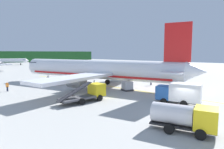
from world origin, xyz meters
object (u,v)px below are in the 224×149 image
object	(u,v)px
cargo_container_far	(188,90)
crew_loader_left	(7,86)
service_truck_baggage	(185,117)
airliner_foreground	(97,70)
airliner_far_taxiway	(2,61)
service_truck_fuel	(90,93)
service_truck_catering	(179,93)
crew_marshaller	(151,80)
cargo_container_near	(127,86)

from	to	relation	value
cargo_container_far	crew_loader_left	distance (m)	31.31
service_truck_baggage	cargo_container_far	world-z (taller)	service_truck_baggage
airliner_foreground	airliner_far_taxiway	distance (m)	89.79
airliner_far_taxiway	crew_loader_left	world-z (taller)	airliner_far_taxiway
airliner_foreground	service_truck_fuel	bearing A→B (deg)	-139.88
service_truck_catering	crew_marshaller	bearing A→B (deg)	43.23
airliner_foreground	service_truck_baggage	size ratio (longest dim) A/B	7.09
service_truck_catering	airliner_foreground	bearing A→B (deg)	79.86
service_truck_baggage	airliner_foreground	bearing A→B (deg)	62.25
service_truck_fuel	cargo_container_near	world-z (taller)	service_truck_fuel
cargo_container_near	cargo_container_far	xyz separation A→B (m)	(2.74, -10.08, 0.06)
service_truck_catering	cargo_container_far	bearing A→B (deg)	9.84
service_truck_baggage	cargo_container_far	bearing A→B (deg)	19.16
service_truck_baggage	crew_marshaller	xyz separation A→B (m)	(20.35, 15.03, -0.33)
cargo_container_far	cargo_container_near	bearing A→B (deg)	105.20
airliner_foreground	cargo_container_far	xyz separation A→B (m)	(2.70, -17.82, -2.47)
cargo_container_far	crew_loader_left	bearing A→B (deg)	123.74
service_truck_catering	cargo_container_far	xyz separation A→B (m)	(6.08, 1.05, -0.69)
service_truck_fuel	crew_loader_left	size ratio (longest dim) A/B	4.45
service_truck_catering	cargo_container_far	world-z (taller)	service_truck_catering
cargo_container_far	crew_loader_left	size ratio (longest dim) A/B	1.17
airliner_foreground	crew_loader_left	world-z (taller)	airliner_foreground
cargo_container_near	crew_marshaller	distance (m)	8.31
airliner_far_taxiway	service_truck_fuel	bearing A→B (deg)	-103.97
crew_marshaller	crew_loader_left	xyz separation A→B (m)	(-22.96, 16.14, -0.08)
airliner_far_taxiway	crew_marshaller	bearing A→B (deg)	-93.59
airliner_foreground	service_truck_fuel	distance (m)	12.97
airliner_foreground	crew_marshaller	xyz separation A→B (m)	(8.27, -7.92, -2.33)
service_truck_fuel	crew_loader_left	distance (m)	17.17
service_truck_fuel	service_truck_baggage	bearing A→B (deg)	-98.91
crew_marshaller	crew_loader_left	distance (m)	28.06
crew_marshaller	crew_loader_left	world-z (taller)	crew_marshaller
service_truck_baggage	service_truck_catering	distance (m)	9.61
service_truck_catering	crew_marshaller	xyz separation A→B (m)	(11.65, 10.95, -0.55)
crew_marshaller	crew_loader_left	bearing A→B (deg)	144.89
service_truck_baggage	crew_marshaller	world-z (taller)	service_truck_baggage
service_truck_baggage	crew_loader_left	size ratio (longest dim) A/B	3.51
airliner_far_taxiway	cargo_container_far	xyz separation A→B (m)	(-11.63, -106.45, -1.29)
airliner_foreground	service_truck_catering	xyz separation A→B (m)	(-3.38, -18.87, -1.78)
airliner_far_taxiway	service_truck_fuel	world-z (taller)	airliner_far_taxiway
airliner_far_taxiway	cargo_container_near	bearing A→B (deg)	-98.48
crew_marshaller	crew_loader_left	size ratio (longest dim) A/B	1.08
service_truck_catering	cargo_container_near	distance (m)	11.65
service_truck_baggage	cargo_container_near	distance (m)	19.41
cargo_container_far	crew_marshaller	bearing A→B (deg)	60.63
crew_marshaller	airliner_foreground	bearing A→B (deg)	136.24
cargo_container_near	crew_marshaller	world-z (taller)	cargo_container_near
airliner_far_taxiway	service_truck_catering	xyz separation A→B (m)	(-17.71, -107.50, -0.60)
cargo_container_far	crew_marshaller	world-z (taller)	cargo_container_far
service_truck_fuel	service_truck_baggage	world-z (taller)	service_truck_fuel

